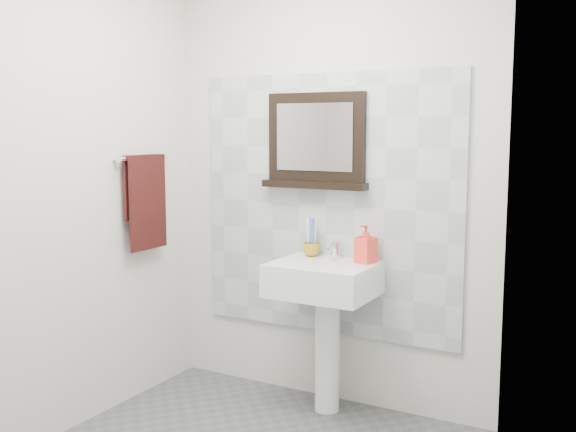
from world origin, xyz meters
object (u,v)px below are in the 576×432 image
object	(u,v)px
hand_towel	(146,194)
soap_dispenser	(366,244)
pedestal_sink	(324,295)
toothbrush_cup	(311,249)
framed_mirror	(316,143)

from	to	relation	value
hand_towel	soap_dispenser	bearing A→B (deg)	16.31
pedestal_sink	hand_towel	xyz separation A→B (m)	(-1.03, -0.26, 0.53)
toothbrush_cup	framed_mirror	size ratio (longest dim) A/B	0.15
soap_dispenser	hand_towel	world-z (taller)	hand_towel
pedestal_sink	toothbrush_cup	xyz separation A→B (m)	(-0.15, 0.13, 0.22)
toothbrush_cup	soap_dispenser	distance (m)	0.35
pedestal_sink	soap_dispenser	xyz separation A→B (m)	(0.20, 0.10, 0.29)
framed_mirror	soap_dispenser	bearing A→B (deg)	-13.46
framed_mirror	hand_towel	bearing A→B (deg)	-153.36
framed_mirror	hand_towel	size ratio (longest dim) A/B	1.16
pedestal_sink	toothbrush_cup	bearing A→B (deg)	138.12
pedestal_sink	toothbrush_cup	distance (m)	0.30
framed_mirror	pedestal_sink	bearing A→B (deg)	-51.57
hand_towel	toothbrush_cup	bearing A→B (deg)	23.72
toothbrush_cup	hand_towel	xyz separation A→B (m)	(-0.88, -0.39, 0.31)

